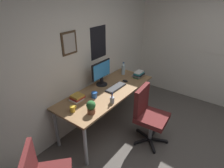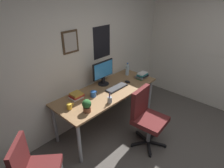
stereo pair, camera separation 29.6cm
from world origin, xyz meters
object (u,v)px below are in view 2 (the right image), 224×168
at_px(monitor, 103,72).
at_px(water_bottle, 127,70).
at_px(keyboard, 117,88).
at_px(coffee_mug_near, 93,94).
at_px(book_stack_right, 76,96).
at_px(office_chair, 146,115).
at_px(pen_cup, 110,100).
at_px(coffee_mug_far, 69,106).
at_px(computer_mouse, 128,82).
at_px(side_chair, 34,168).
at_px(book_stack_left, 142,76).
at_px(potted_plant, 87,105).

distance_m(monitor, water_bottle, 0.63).
relative_size(keyboard, coffee_mug_near, 3.41).
bearing_deg(water_bottle, book_stack_right, 178.51).
bearing_deg(water_bottle, coffee_mug_near, -172.81).
height_order(office_chair, pen_cup, office_chair).
height_order(coffee_mug_far, pen_cup, pen_cup).
bearing_deg(computer_mouse, side_chair, -171.91).
distance_m(keyboard, book_stack_left, 0.63).
bearing_deg(coffee_mug_far, book_stack_left, -6.55).
bearing_deg(computer_mouse, potted_plant, -172.11).
xyz_separation_m(coffee_mug_far, book_stack_left, (1.55, -0.18, 0.02)).
bearing_deg(potted_plant, side_chair, -171.67).
height_order(keyboard, book_stack_right, book_stack_right).
relative_size(keyboard, book_stack_right, 2.09).
bearing_deg(potted_plant, pen_cup, -10.75).
bearing_deg(coffee_mug_far, coffee_mug_near, 1.19).
bearing_deg(keyboard, side_chair, -170.54).
distance_m(coffee_mug_near, coffee_mug_far, 0.47).
relative_size(office_chair, keyboard, 2.21).
relative_size(coffee_mug_far, book_stack_left, 0.47).
bearing_deg(side_chair, office_chair, -13.20).
xyz_separation_m(monitor, book_stack_right, (-0.63, -0.03, -0.20)).
height_order(monitor, water_bottle, monitor).
relative_size(side_chair, potted_plant, 4.49).
distance_m(side_chair, keyboard, 1.74).
relative_size(monitor, book_stack_left, 1.93).
xyz_separation_m(office_chair, water_bottle, (0.63, 0.89, 0.31)).
distance_m(water_bottle, pen_cup, 1.07).
height_order(office_chair, potted_plant, office_chair).
height_order(water_bottle, pen_cup, water_bottle).
distance_m(office_chair, computer_mouse, 0.79).
distance_m(monitor, pen_cup, 0.65).
relative_size(coffee_mug_near, book_stack_left, 0.53).
xyz_separation_m(coffee_mug_far, pen_cup, (0.51, -0.31, 0.01)).
xyz_separation_m(keyboard, water_bottle, (0.56, 0.22, 0.09)).
distance_m(keyboard, coffee_mug_near, 0.47).
bearing_deg(pen_cup, monitor, 53.99).
relative_size(keyboard, book_stack_left, 1.81).
bearing_deg(keyboard, book_stack_left, -8.59).
bearing_deg(office_chair, coffee_mug_far, 138.86).
bearing_deg(coffee_mug_far, monitor, 12.73).
bearing_deg(potted_plant, keyboard, 10.72).
relative_size(coffee_mug_far, book_stack_right, 0.54).
xyz_separation_m(pen_cup, book_stack_right, (-0.26, 0.48, -0.01)).
bearing_deg(office_chair, coffee_mug_near, 117.31).
height_order(monitor, potted_plant, monitor).
bearing_deg(office_chair, potted_plant, 144.87).
bearing_deg(computer_mouse, book_stack_right, 165.42).
xyz_separation_m(office_chair, book_stack_right, (-0.61, 0.92, 0.24)).
bearing_deg(coffee_mug_near, side_chair, -163.13).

